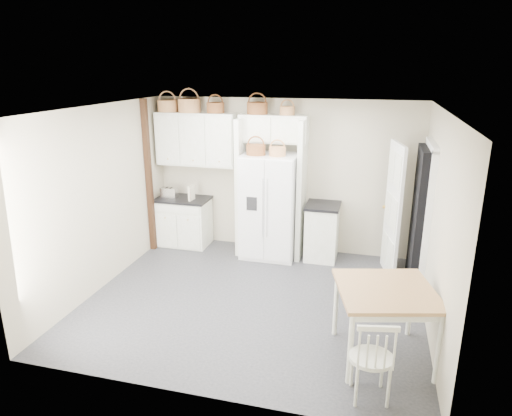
# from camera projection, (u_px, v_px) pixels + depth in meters

# --- Properties ---
(floor) EXTENTS (4.50, 4.50, 0.00)m
(floor) POSITION_uv_depth(u_px,v_px,m) (254.00, 300.00, 6.33)
(floor) COLOR #26272F
(floor) RESTS_ON ground
(ceiling) EXTENTS (4.50, 4.50, 0.00)m
(ceiling) POSITION_uv_depth(u_px,v_px,m) (253.00, 109.00, 5.55)
(ceiling) COLOR white
(ceiling) RESTS_ON wall_back
(wall_back) EXTENTS (4.50, 0.00, 4.50)m
(wall_back) POSITION_uv_depth(u_px,v_px,m) (284.00, 176.00, 7.79)
(wall_back) COLOR #BBAF94
(wall_back) RESTS_ON floor
(wall_left) EXTENTS (0.00, 4.00, 4.00)m
(wall_left) POSITION_uv_depth(u_px,v_px,m) (101.00, 198.00, 6.48)
(wall_left) COLOR #BBAF94
(wall_left) RESTS_ON floor
(wall_right) EXTENTS (0.00, 4.00, 4.00)m
(wall_right) POSITION_uv_depth(u_px,v_px,m) (437.00, 225.00, 5.40)
(wall_right) COLOR #BBAF94
(wall_right) RESTS_ON floor
(refrigerator) EXTENTS (0.90, 0.72, 1.74)m
(refrigerator) POSITION_uv_depth(u_px,v_px,m) (270.00, 206.00, 7.58)
(refrigerator) COLOR white
(refrigerator) RESTS_ON floor
(base_cab_left) EXTENTS (0.89, 0.56, 0.83)m
(base_cab_left) POSITION_uv_depth(u_px,v_px,m) (184.00, 222.00, 8.20)
(base_cab_left) COLOR silver
(base_cab_left) RESTS_ON floor
(base_cab_right) EXTENTS (0.51, 0.61, 0.90)m
(base_cab_right) POSITION_uv_depth(u_px,v_px,m) (322.00, 232.00, 7.59)
(base_cab_right) COLOR silver
(base_cab_right) RESTS_ON floor
(dining_table) EXTENTS (1.22, 1.22, 0.84)m
(dining_table) POSITION_uv_depth(u_px,v_px,m) (383.00, 323.00, 4.97)
(dining_table) COLOR #A97047
(dining_table) RESTS_ON floor
(windsor_chair) EXTENTS (0.50, 0.47, 0.87)m
(windsor_chair) POSITION_uv_depth(u_px,v_px,m) (371.00, 358.00, 4.35)
(windsor_chair) COLOR silver
(windsor_chair) RESTS_ON floor
(counter_left) EXTENTS (0.93, 0.60, 0.04)m
(counter_left) POSITION_uv_depth(u_px,v_px,m) (183.00, 199.00, 8.07)
(counter_left) COLOR black
(counter_left) RESTS_ON base_cab_left
(counter_right) EXTENTS (0.55, 0.65, 0.04)m
(counter_right) POSITION_uv_depth(u_px,v_px,m) (323.00, 205.00, 7.45)
(counter_right) COLOR black
(counter_right) RESTS_ON base_cab_right
(toaster) EXTENTS (0.28, 0.17, 0.19)m
(toaster) POSITION_uv_depth(u_px,v_px,m) (169.00, 193.00, 8.02)
(toaster) COLOR silver
(toaster) RESTS_ON counter_left
(cookbook_red) EXTENTS (0.06, 0.15, 0.21)m
(cookbook_red) POSITION_uv_depth(u_px,v_px,m) (190.00, 194.00, 7.91)
(cookbook_red) COLOR #943920
(cookbook_red) RESTS_ON counter_left
(cookbook_cream) EXTENTS (0.06, 0.18, 0.26)m
(cookbook_cream) POSITION_uv_depth(u_px,v_px,m) (191.00, 193.00, 7.90)
(cookbook_cream) COLOR beige
(cookbook_cream) RESTS_ON counter_left
(basket_upper_a) EXTENTS (0.34, 0.34, 0.20)m
(basket_upper_a) POSITION_uv_depth(u_px,v_px,m) (168.00, 106.00, 7.77)
(basket_upper_a) COLOR #9E6A42
(basket_upper_a) RESTS_ON upper_cabinet
(basket_upper_b) EXTENTS (0.38, 0.38, 0.23)m
(basket_upper_b) POSITION_uv_depth(u_px,v_px,m) (189.00, 106.00, 7.67)
(basket_upper_b) COLOR #9E6A42
(basket_upper_b) RESTS_ON upper_cabinet
(basket_upper_c) EXTENTS (0.30, 0.30, 0.17)m
(basket_upper_c) POSITION_uv_depth(u_px,v_px,m) (215.00, 108.00, 7.57)
(basket_upper_c) COLOR brown
(basket_upper_c) RESTS_ON upper_cabinet
(basket_bridge_a) EXTENTS (0.34, 0.34, 0.19)m
(basket_bridge_a) POSITION_uv_depth(u_px,v_px,m) (257.00, 108.00, 7.39)
(basket_bridge_a) COLOR brown
(basket_bridge_a) RESTS_ON bridge_cabinet
(basket_bridge_b) EXTENTS (0.24, 0.24, 0.14)m
(basket_bridge_b) POSITION_uv_depth(u_px,v_px,m) (287.00, 111.00, 7.28)
(basket_bridge_b) COLOR #9E6A42
(basket_bridge_b) RESTS_ON bridge_cabinet
(basket_fridge_a) EXTENTS (0.31, 0.31, 0.16)m
(basket_fridge_a) POSITION_uv_depth(u_px,v_px,m) (256.00, 150.00, 7.26)
(basket_fridge_a) COLOR brown
(basket_fridge_a) RESTS_ON refrigerator
(basket_fridge_b) EXTENTS (0.26, 0.26, 0.14)m
(basket_fridge_b) POSITION_uv_depth(u_px,v_px,m) (277.00, 152.00, 7.18)
(basket_fridge_b) COLOR #9E6A42
(basket_fridge_b) RESTS_ON refrigerator
(upper_cabinet) EXTENTS (1.40, 0.34, 0.90)m
(upper_cabinet) POSITION_uv_depth(u_px,v_px,m) (197.00, 139.00, 7.81)
(upper_cabinet) COLOR silver
(upper_cabinet) RESTS_ON wall_back
(bridge_cabinet) EXTENTS (1.12, 0.34, 0.45)m
(bridge_cabinet) POSITION_uv_depth(u_px,v_px,m) (274.00, 129.00, 7.42)
(bridge_cabinet) COLOR silver
(bridge_cabinet) RESTS_ON wall_back
(fridge_panel_left) EXTENTS (0.08, 0.60, 2.30)m
(fridge_panel_left) POSITION_uv_depth(u_px,v_px,m) (242.00, 186.00, 7.71)
(fridge_panel_left) COLOR silver
(fridge_panel_left) RESTS_ON floor
(fridge_panel_right) EXTENTS (0.08, 0.60, 2.30)m
(fridge_panel_right) POSITION_uv_depth(u_px,v_px,m) (302.00, 190.00, 7.47)
(fridge_panel_right) COLOR silver
(fridge_panel_right) RESTS_ON floor
(trim_post) EXTENTS (0.09, 0.09, 2.60)m
(trim_post) POSITION_uv_depth(u_px,v_px,m) (149.00, 177.00, 7.72)
(trim_post) COLOR #351C0D
(trim_post) RESTS_ON floor
(doorway_void) EXTENTS (0.18, 0.85, 2.05)m
(doorway_void) POSITION_uv_depth(u_px,v_px,m) (420.00, 220.00, 6.42)
(doorway_void) COLOR black
(doorway_void) RESTS_ON floor
(door_slab) EXTENTS (0.21, 0.79, 2.05)m
(door_slab) POSITION_uv_depth(u_px,v_px,m) (393.00, 211.00, 6.82)
(door_slab) COLOR white
(door_slab) RESTS_ON floor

